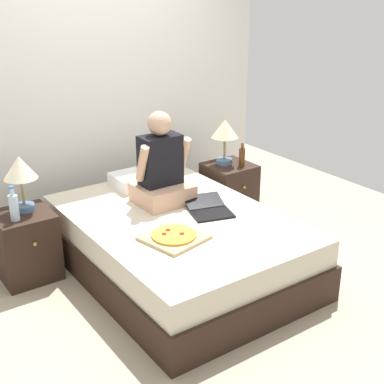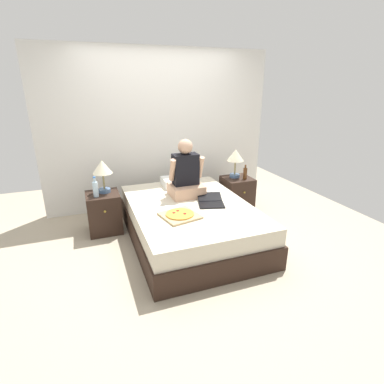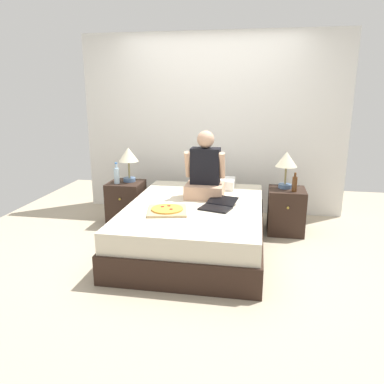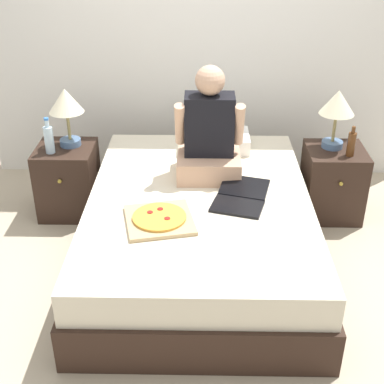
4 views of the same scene
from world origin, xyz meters
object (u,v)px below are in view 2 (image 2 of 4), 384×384
(nightstand_right, at_px, (237,194))
(laptop, at_px, (211,202))
(person_seated, at_px, (186,175))
(bed, at_px, (190,222))
(water_bottle, at_px, (96,189))
(pizza_box, at_px, (180,215))
(nightstand_left, at_px, (104,213))
(lamp_on_left_nightstand, at_px, (102,169))
(beer_bottle, at_px, (245,173))
(lamp_on_right_nightstand, at_px, (236,157))

(nightstand_right, xyz_separation_m, laptop, (-0.78, -0.71, 0.24))
(person_seated, bearing_deg, bed, -100.83)
(nightstand_right, bearing_deg, water_bottle, -177.61)
(bed, bearing_deg, pizza_box, -126.85)
(pizza_box, bearing_deg, laptop, 25.87)
(person_seated, height_order, pizza_box, person_seated)
(water_bottle, bearing_deg, laptop, -24.20)
(nightstand_left, distance_m, lamp_on_left_nightstand, 0.61)
(lamp_on_left_nightstand, bearing_deg, nightstand_left, -128.63)
(nightstand_right, xyz_separation_m, pizza_box, (-1.28, -0.95, 0.24))
(water_bottle, distance_m, beer_bottle, 2.23)
(nightstand_left, bearing_deg, lamp_on_left_nightstand, 51.37)
(nightstand_right, bearing_deg, pizza_box, -143.34)
(nightstand_right, relative_size, beer_bottle, 2.42)
(laptop, bearing_deg, nightstand_right, 42.36)
(lamp_on_left_nightstand, xyz_separation_m, nightstand_right, (2.04, -0.05, -0.61))
(lamp_on_right_nightstand, distance_m, person_seated, 1.01)
(water_bottle, height_order, person_seated, person_seated)
(beer_bottle, bearing_deg, bed, -154.42)
(bed, distance_m, nightstand_right, 1.22)
(water_bottle, distance_m, laptop, 1.52)
(lamp_on_left_nightstand, distance_m, beer_bottle, 2.13)
(water_bottle, bearing_deg, nightstand_left, 48.35)
(bed, relative_size, lamp_on_right_nightstand, 4.73)
(lamp_on_left_nightstand, bearing_deg, person_seated, -18.28)
(nightstand_left, bearing_deg, lamp_on_right_nightstand, 1.40)
(lamp_on_right_nightstand, height_order, beer_bottle, lamp_on_right_nightstand)
(person_seated, xyz_separation_m, laptop, (0.20, -0.41, -0.27))
(bed, xyz_separation_m, water_bottle, (-1.12, 0.54, 0.42))
(nightstand_left, xyz_separation_m, nightstand_right, (2.08, 0.00, 0.00))
(water_bottle, bearing_deg, bed, -25.80)
(lamp_on_right_nightstand, relative_size, pizza_box, 0.94)
(beer_bottle, bearing_deg, nightstand_right, 125.01)
(water_bottle, distance_m, pizza_box, 1.24)
(person_seated, distance_m, pizza_box, 0.77)
(lamp_on_left_nightstand, bearing_deg, laptop, -31.11)
(lamp_on_left_nightstand, xyz_separation_m, beer_bottle, (2.11, -0.15, -0.23))
(lamp_on_right_nightstand, relative_size, person_seated, 0.58)
(water_bottle, xyz_separation_m, laptop, (1.38, -0.62, -0.15))
(lamp_on_left_nightstand, height_order, nightstand_right, lamp_on_left_nightstand)
(nightstand_right, relative_size, laptop, 1.15)
(nightstand_right, bearing_deg, lamp_on_right_nightstand, 120.93)
(beer_bottle, bearing_deg, pizza_box, -147.71)
(nightstand_right, bearing_deg, person_seated, -162.87)
(beer_bottle, bearing_deg, nightstand_left, 177.34)
(lamp_on_right_nightstand, bearing_deg, lamp_on_left_nightstand, 180.00)
(lamp_on_left_nightstand, relative_size, person_seated, 0.58)
(bed, xyz_separation_m, person_seated, (0.06, 0.33, 0.54))
(beer_bottle, bearing_deg, water_bottle, 179.74)
(water_bottle, bearing_deg, lamp_on_left_nightstand, 49.40)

